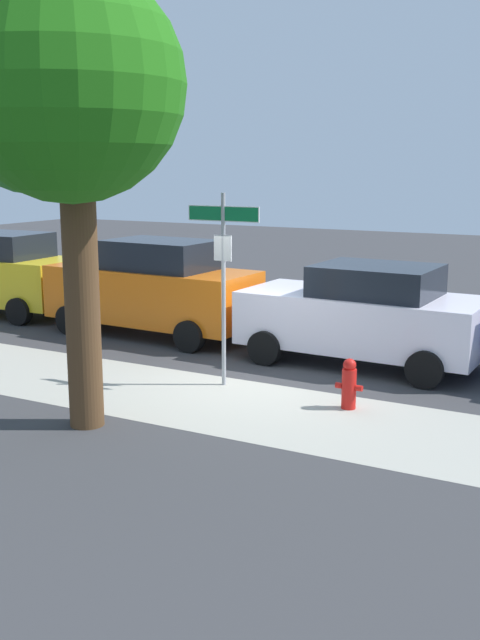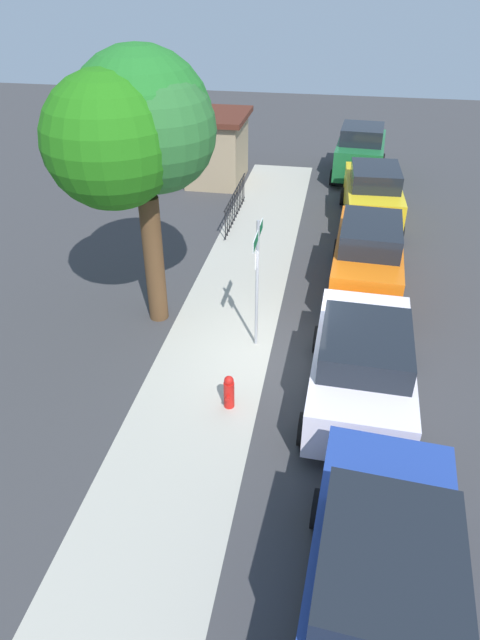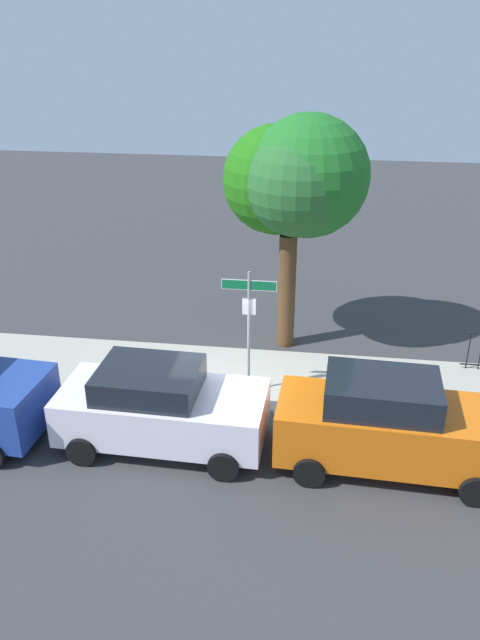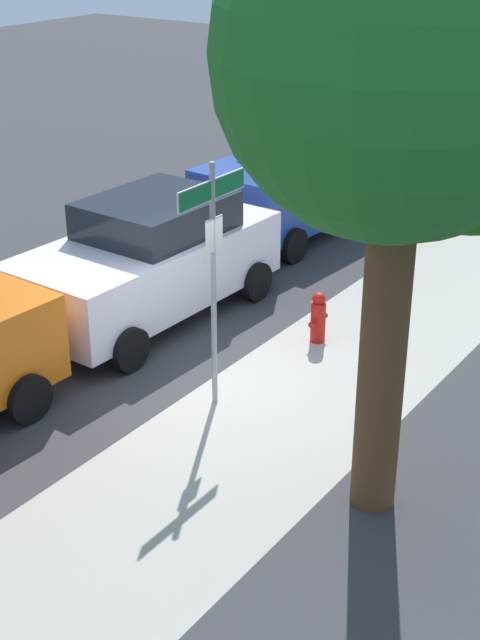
# 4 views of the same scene
# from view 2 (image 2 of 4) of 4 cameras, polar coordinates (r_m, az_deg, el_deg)

# --- Properties ---
(ground_plane) EXTENTS (60.00, 60.00, 0.00)m
(ground_plane) POSITION_cam_2_polar(r_m,az_deg,el_deg) (12.91, 3.17, -3.55)
(ground_plane) COLOR #38383A
(sidewalk_strip) EXTENTS (24.00, 2.60, 0.00)m
(sidewalk_strip) POSITION_cam_2_polar(r_m,az_deg,el_deg) (14.71, -0.80, 1.62)
(sidewalk_strip) COLOR #A8A597
(sidewalk_strip) RESTS_ON ground_plane
(street_sign) EXTENTS (1.30, 0.07, 3.19)m
(street_sign) POSITION_cam_2_polar(r_m,az_deg,el_deg) (12.08, 1.82, 5.94)
(street_sign) COLOR #9EA0A5
(street_sign) RESTS_ON ground_plane
(shade_tree) EXTENTS (3.87, 3.57, 6.38)m
(shade_tree) POSITION_cam_2_polar(r_m,az_deg,el_deg) (12.64, -10.84, 18.75)
(shade_tree) COLOR #533720
(shade_tree) RESTS_ON ground_plane
(car_blue) EXTENTS (4.57, 2.36, 2.15)m
(car_blue) POSITION_cam_2_polar(r_m,az_deg,el_deg) (7.98, 14.54, -25.33)
(car_blue) COLOR #223D94
(car_blue) RESTS_ON ground_plane
(car_white) EXTENTS (4.45, 2.26, 1.86)m
(car_white) POSITION_cam_2_polar(r_m,az_deg,el_deg) (11.33, 12.61, -4.52)
(car_white) COLOR white
(car_white) RESTS_ON ground_plane
(car_orange) EXTENTS (4.72, 2.12, 2.07)m
(car_orange) POSITION_cam_2_polar(r_m,az_deg,el_deg) (15.39, 13.17, 6.61)
(car_orange) COLOR orange
(car_orange) RESTS_ON ground_plane
(car_yellow) EXTENTS (4.43, 2.14, 2.01)m
(car_yellow) POSITION_cam_2_polar(r_m,az_deg,el_deg) (19.83, 13.62, 12.62)
(car_yellow) COLOR gold
(car_yellow) RESTS_ON ground_plane
(car_green) EXTENTS (4.11, 2.30, 2.15)m
(car_green) POSITION_cam_2_polar(r_m,az_deg,el_deg) (24.36, 12.43, 16.77)
(car_green) COLOR #1B6432
(car_green) RESTS_ON ground_plane
(iron_fence) EXTENTS (3.79, 0.04, 1.07)m
(iron_fence) POSITION_cam_2_polar(r_m,az_deg,el_deg) (19.65, -0.49, 11.95)
(iron_fence) COLOR black
(iron_fence) RESTS_ON ground_plane
(utility_shed) EXTENTS (3.24, 2.45, 2.71)m
(utility_shed) POSITION_cam_2_polar(r_m,az_deg,el_deg) (23.29, -2.43, 17.55)
(utility_shed) COLOR #998466
(utility_shed) RESTS_ON ground_plane
(fire_hydrant) EXTENTS (0.42, 0.22, 0.78)m
(fire_hydrant) POSITION_cam_2_polar(r_m,az_deg,el_deg) (11.25, -1.16, -7.49)
(fire_hydrant) COLOR red
(fire_hydrant) RESTS_ON ground_plane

